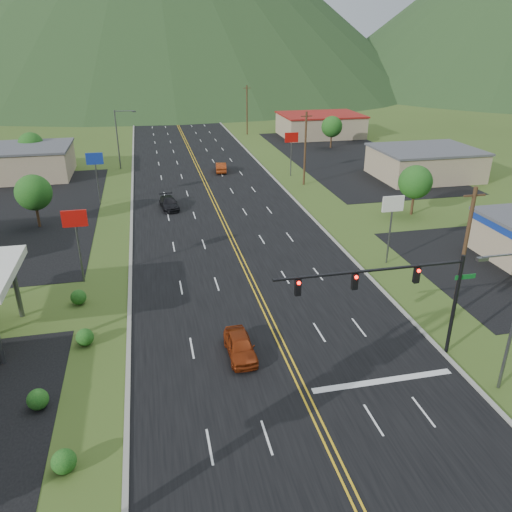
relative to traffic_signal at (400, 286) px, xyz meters
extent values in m
cylinder|color=black|center=(4.02, 0.00, -1.83)|extent=(0.24, 0.24, 7.00)
cylinder|color=black|center=(-1.98, 0.00, 1.27)|extent=(12.00, 0.18, 0.18)
cube|color=#0C591E|center=(4.42, 0.00, 0.17)|extent=(1.40, 0.06, 0.30)
cube|color=black|center=(1.02, 0.00, 0.67)|extent=(0.35, 0.28, 1.05)
sphere|color=#FF0C05|center=(1.02, -0.18, 1.02)|extent=(0.22, 0.22, 0.22)
cube|color=black|center=(-2.98, 0.00, 0.67)|extent=(0.35, 0.28, 1.05)
sphere|color=#FF0C05|center=(-2.98, -0.18, 1.02)|extent=(0.22, 0.22, 0.22)
cube|color=black|center=(-6.48, 0.00, 0.67)|extent=(0.35, 0.28, 1.05)
sphere|color=#FF0C05|center=(-6.48, -0.18, 1.02)|extent=(0.22, 0.22, 0.22)
cylinder|color=#59595E|center=(3.58, -4.00, 3.47)|extent=(2.88, 0.12, 0.12)
cube|color=#59595E|center=(2.14, -4.00, 3.37)|extent=(0.60, 0.25, 0.18)
cylinder|color=#59595E|center=(-18.48, 56.00, -0.83)|extent=(0.20, 0.20, 9.00)
cylinder|color=#59595E|center=(-17.04, 56.00, 3.47)|extent=(2.88, 0.12, 0.12)
cube|color=#59595E|center=(-15.60, 56.00, 3.37)|extent=(0.60, 0.25, 0.18)
cylinder|color=#59595E|center=(-24.48, 11.00, -2.83)|extent=(0.36, 0.36, 5.00)
cube|color=tan|center=(-34.48, 54.00, -3.23)|extent=(18.00, 11.00, 4.20)
cube|color=#4C4C51|center=(-34.48, 54.00, -0.98)|extent=(18.40, 11.40, 0.30)
cube|color=tan|center=(25.52, 41.00, -3.33)|extent=(14.00, 11.00, 4.00)
cube|color=#4C4C51|center=(25.52, 41.00, -1.18)|extent=(14.40, 11.40, 0.30)
cube|color=tan|center=(21.52, 76.00, -3.23)|extent=(16.00, 12.00, 4.20)
cube|color=maroon|center=(21.52, 76.00, -0.98)|extent=(16.40, 12.40, 0.30)
cylinder|color=#59595E|center=(-20.48, 16.00, -2.83)|extent=(0.16, 0.16, 5.00)
cube|color=#B00D0A|center=(-20.48, 16.00, 0.37)|extent=(2.00, 0.18, 1.40)
cylinder|color=#59595E|center=(-20.48, 38.00, -2.83)|extent=(0.16, 0.16, 5.00)
cube|color=navy|center=(-20.48, 38.00, 0.37)|extent=(2.00, 0.18, 1.40)
cylinder|color=#59595E|center=(6.52, 14.00, -2.83)|extent=(0.16, 0.16, 5.00)
cube|color=white|center=(6.52, 14.00, 0.37)|extent=(2.00, 0.18, 1.40)
cylinder|color=#59595E|center=(6.52, 46.00, -2.83)|extent=(0.16, 0.16, 5.00)
cube|color=#B00D0A|center=(6.52, 46.00, 0.37)|extent=(2.00, 0.18, 1.40)
cylinder|color=#382314|center=(-26.48, 31.00, -3.83)|extent=(0.30, 0.30, 3.00)
sphere|color=#144615|center=(-26.48, 31.00, -1.43)|extent=(3.84, 3.84, 3.84)
cylinder|color=#382314|center=(-31.48, 58.00, -3.83)|extent=(0.30, 0.30, 3.00)
sphere|color=#144615|center=(-31.48, 58.00, -1.43)|extent=(3.84, 3.84, 3.84)
cylinder|color=#382314|center=(15.52, 26.00, -3.83)|extent=(0.30, 0.30, 3.00)
sphere|color=#144615|center=(15.52, 26.00, -1.43)|extent=(3.84, 3.84, 3.84)
cylinder|color=#382314|center=(19.52, 64.00, -3.83)|extent=(0.30, 0.30, 3.00)
sphere|color=#144615|center=(19.52, 64.00, -1.43)|extent=(3.84, 3.84, 3.84)
cylinder|color=#382314|center=(7.02, 4.00, -0.33)|extent=(0.28, 0.28, 10.00)
cube|color=#382314|center=(7.02, 4.00, 4.07)|extent=(1.60, 0.12, 0.12)
cylinder|color=#382314|center=(7.02, 41.00, -0.33)|extent=(0.28, 0.28, 10.00)
cube|color=#382314|center=(7.02, 41.00, 4.07)|extent=(1.60, 0.12, 0.12)
cylinder|color=#382314|center=(7.02, 81.00, -0.33)|extent=(0.28, 0.28, 10.00)
cube|color=#382314|center=(7.02, 81.00, 4.07)|extent=(1.60, 0.12, 0.12)
cylinder|color=#382314|center=(7.02, 121.00, -0.33)|extent=(0.28, 0.28, 10.00)
cube|color=#382314|center=(7.02, 121.00, 4.07)|extent=(1.60, 0.12, 0.12)
imported|color=maroon|center=(-9.46, 2.48, -4.60)|extent=(1.80, 4.31, 1.46)
imported|color=black|center=(-12.17, 34.20, -4.65)|extent=(2.44, 4.87, 1.36)
imported|color=maroon|center=(-3.30, 50.54, -4.60)|extent=(2.06, 4.59, 1.46)
camera|label=1|loc=(-14.34, -24.38, 13.92)|focal=35.00mm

